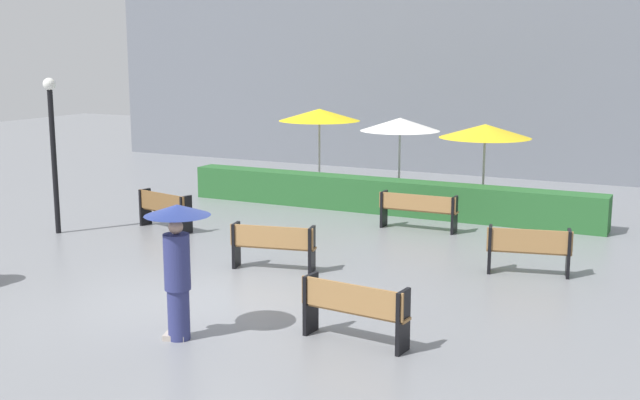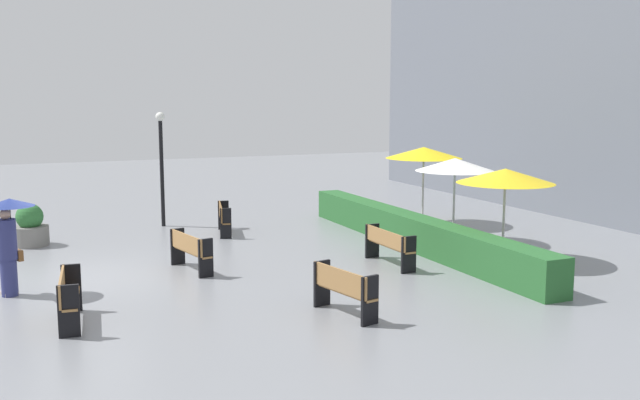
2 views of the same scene
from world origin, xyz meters
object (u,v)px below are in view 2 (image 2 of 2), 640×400
(bench_far_left, at_px, (223,216))
(pedestrian_with_umbrella, at_px, (9,233))
(bench_back_row, at_px, (388,244))
(planter_pot, at_px, (30,228))
(lamp_post, at_px, (161,156))
(bench_mid_center, at_px, (190,249))
(patio_umbrella_yellow, at_px, (424,153))
(bench_near_right, at_px, (68,294))
(patio_umbrella_white, at_px, (455,165))
(patio_umbrella_yellow_far, at_px, (505,176))
(bench_far_right, at_px, (343,288))

(bench_far_left, xyz_separation_m, pedestrian_with_umbrella, (4.60, -5.68, 0.76))
(bench_back_row, relative_size, planter_pot, 1.60)
(lamp_post, bearing_deg, bench_far_left, 35.05)
(bench_far_left, height_order, lamp_post, lamp_post)
(bench_mid_center, height_order, patio_umbrella_yellow, patio_umbrella_yellow)
(bench_near_right, bearing_deg, patio_umbrella_white, 107.36)
(bench_mid_center, bearing_deg, patio_umbrella_yellow, 110.53)
(planter_pot, xyz_separation_m, patio_umbrella_yellow_far, (6.59, 10.52, 1.61))
(bench_mid_center, xyz_separation_m, patio_umbrella_white, (-0.25, 7.37, 1.64))
(bench_far_right, distance_m, lamp_post, 10.63)
(bench_back_row, height_order, planter_pot, planter_pot)
(bench_back_row, relative_size, patio_umbrella_yellow, 0.75)
(pedestrian_with_umbrella, relative_size, patio_umbrella_white, 0.84)
(bench_mid_center, relative_size, patio_umbrella_yellow_far, 0.71)
(bench_mid_center, bearing_deg, planter_pot, -143.31)
(bench_near_right, relative_size, patio_umbrella_white, 0.71)
(pedestrian_with_umbrella, distance_m, patio_umbrella_yellow_far, 11.11)
(lamp_post, height_order, patio_umbrella_white, lamp_post)
(bench_far_right, bearing_deg, bench_back_row, 139.54)
(bench_back_row, relative_size, lamp_post, 0.52)
(bench_near_right, xyz_separation_m, planter_pot, (-7.41, -0.49, -0.04))
(bench_far_left, bearing_deg, bench_mid_center, -25.45)
(bench_far_left, height_order, patio_umbrella_white, patio_umbrella_white)
(bench_back_row, xyz_separation_m, bench_far_left, (-5.34, -2.56, 0.00))
(bench_far_left, height_order, bench_near_right, bench_near_right)
(bench_near_right, relative_size, patio_umbrella_yellow, 0.68)
(pedestrian_with_umbrella, relative_size, lamp_post, 0.56)
(planter_pot, distance_m, patio_umbrella_yellow, 11.66)
(bench_mid_center, bearing_deg, bench_near_right, -43.91)
(patio_umbrella_yellow_far, bearing_deg, lamp_post, -140.58)
(patio_umbrella_white, height_order, patio_umbrella_yellow_far, patio_umbrella_white)
(planter_pot, bearing_deg, bench_near_right, 3.77)
(bench_far_right, distance_m, pedestrian_with_umbrella, 6.83)
(bench_near_right, xyz_separation_m, pedestrian_with_umbrella, (-2.36, -0.93, 0.74))
(patio_umbrella_yellow, bearing_deg, patio_umbrella_yellow_far, -10.00)
(bench_far_left, relative_size, bench_near_right, 0.97)
(bench_far_right, xyz_separation_m, bench_back_row, (-3.11, 2.65, -0.00))
(pedestrian_with_umbrella, xyz_separation_m, lamp_post, (-6.57, 4.30, 0.92))
(pedestrian_with_umbrella, bearing_deg, bench_back_row, 84.85)
(bench_mid_center, xyz_separation_m, patio_umbrella_yellow_far, (2.13, 7.20, 1.59))
(lamp_post, bearing_deg, patio_umbrella_yellow, 68.77)
(bench_far_left, bearing_deg, bench_near_right, -34.29)
(planter_pot, height_order, patio_umbrella_yellow_far, patio_umbrella_yellow_far)
(bench_far_right, height_order, bench_far_left, bench_far_right)
(bench_near_right, bearing_deg, planter_pot, -176.23)
(bench_far_right, xyz_separation_m, patio_umbrella_yellow, (-7.47, 6.29, 1.75))
(pedestrian_with_umbrella, distance_m, lamp_post, 7.90)
(pedestrian_with_umbrella, bearing_deg, bench_far_right, 55.47)
(planter_pot, bearing_deg, patio_umbrella_yellow, 82.90)
(bench_far_right, height_order, bench_back_row, bench_far_right)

